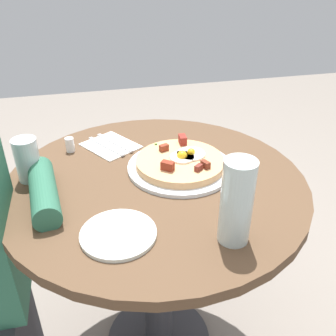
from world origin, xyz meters
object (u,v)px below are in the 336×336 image
(water_bottle, at_px, (237,202))
(salt_shaker, at_px, (70,145))
(pizza_plate, at_px, (180,167))
(bread_plate, at_px, (118,234))
(fork, at_px, (106,146))
(knife, at_px, (115,143))
(dining_table, at_px, (156,227))
(water_glass, at_px, (27,160))
(pepper_shaker, at_px, (51,205))
(breakfast_pizza, at_px, (181,161))

(water_bottle, relative_size, salt_shaker, 4.35)
(pizza_plate, xyz_separation_m, water_bottle, (-0.04, 0.33, 0.10))
(bread_plate, bearing_deg, fork, -91.74)
(fork, xyz_separation_m, water_bottle, (-0.24, 0.52, 0.10))
(pizza_plate, xyz_separation_m, bread_plate, (0.22, 0.26, -0.00))
(fork, bearing_deg, water_bottle, -7.29)
(knife, height_order, salt_shaker, salt_shaker)
(pizza_plate, bearing_deg, dining_table, 25.35)
(pizza_plate, relative_size, water_glass, 2.51)
(knife, bearing_deg, bread_plate, -37.60)
(dining_table, height_order, pizza_plate, pizza_plate)
(pizza_plate, distance_m, pepper_shaker, 0.39)
(knife, bearing_deg, water_glass, -90.31)
(salt_shaker, xyz_separation_m, pepper_shaker, (0.05, 0.33, 0.00))
(dining_table, bearing_deg, pizza_plate, -154.65)
(fork, distance_m, water_bottle, 0.58)
(knife, height_order, pepper_shaker, pepper_shaker)
(breakfast_pizza, distance_m, water_glass, 0.44)
(breakfast_pizza, bearing_deg, pizza_plate, 34.93)
(pizza_plate, relative_size, water_bottle, 1.54)
(dining_table, bearing_deg, salt_shaker, -44.68)
(breakfast_pizza, xyz_separation_m, bread_plate, (0.22, 0.26, -0.02))
(dining_table, xyz_separation_m, water_bottle, (-0.12, 0.29, 0.28))
(water_glass, relative_size, pepper_shaker, 2.55)
(fork, relative_size, water_bottle, 0.88)
(knife, relative_size, water_bottle, 0.88)
(breakfast_pizza, relative_size, salt_shaker, 5.64)
(knife, distance_m, water_bottle, 0.58)
(water_glass, bearing_deg, breakfast_pizza, 174.08)
(knife, xyz_separation_m, water_glass, (0.26, 0.16, 0.06))
(knife, bearing_deg, dining_table, -12.37)
(dining_table, bearing_deg, water_glass, -13.88)
(breakfast_pizza, bearing_deg, water_bottle, 96.03)
(dining_table, relative_size, knife, 4.81)
(salt_shaker, bearing_deg, pepper_shaker, 81.42)
(breakfast_pizza, xyz_separation_m, knife, (0.17, -0.21, -0.02))
(dining_table, height_order, bread_plate, bread_plate)
(breakfast_pizza, bearing_deg, bread_plate, 49.95)
(fork, height_order, salt_shaker, salt_shaker)
(water_bottle, bearing_deg, pizza_plate, -83.67)
(fork, relative_size, knife, 1.00)
(salt_shaker, bearing_deg, pizza_plate, 148.89)
(pizza_plate, height_order, water_bottle, water_bottle)
(salt_shaker, bearing_deg, water_bottle, 124.26)
(water_bottle, bearing_deg, dining_table, -67.39)
(pizza_plate, xyz_separation_m, water_glass, (0.43, -0.05, 0.06))
(bread_plate, relative_size, water_bottle, 0.87)
(bread_plate, xyz_separation_m, fork, (-0.01, -0.45, 0.00))
(pepper_shaker, bearing_deg, breakfast_pizza, -159.51)
(dining_table, xyz_separation_m, pizza_plate, (-0.08, -0.04, 0.18))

